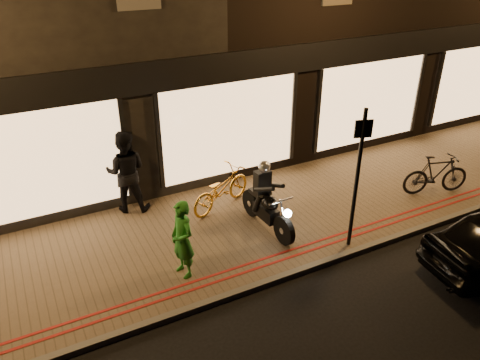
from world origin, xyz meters
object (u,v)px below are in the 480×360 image
person_green (183,240)px  sign_post (358,173)px  motorcycle (266,204)px  bicycle_gold (221,189)px

person_green → sign_post: bearing=65.3°
motorcycle → sign_post: bearing=-50.6°
sign_post → person_green: sign_post is taller
sign_post → bicycle_gold: size_ratio=1.64×
sign_post → bicycle_gold: 3.36m
motorcycle → sign_post: size_ratio=0.65×
motorcycle → bicycle_gold: bearing=108.6°
motorcycle → bicycle_gold: 1.37m
motorcycle → sign_post: (1.23, -1.35, 1.06)m
sign_post → person_green: (-3.42, 0.69, -0.89)m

